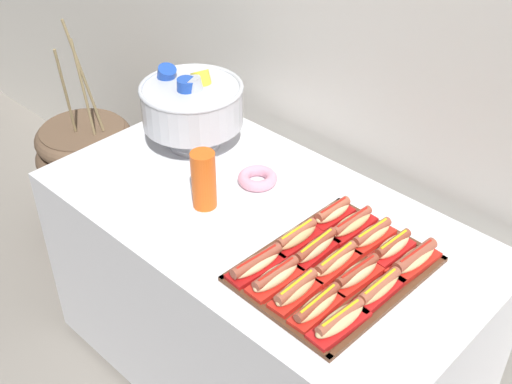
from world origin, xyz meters
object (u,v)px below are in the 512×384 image
at_px(hot_dog_1, 276,277).
at_px(hot_dog_5, 296,237).
at_px(hot_dog_3, 317,306).
at_px(hot_dog_11, 352,224).
at_px(hot_dog_13, 392,247).
at_px(hot_dog_7, 336,262).
at_px(hot_dog_8, 357,275).
at_px(serving_tray, 335,269).
at_px(cup_stack, 204,180).
at_px(hot_dog_14, 414,259).
at_px(buffet_table, 262,298).
at_px(donut, 258,178).
at_px(hot_dog_2, 296,291).
at_px(hot_dog_6, 316,249).
at_px(hot_dog_12, 372,235).
at_px(hot_dog_4, 339,321).
at_px(hot_dog_0, 256,264).
at_px(punch_bowl, 192,104).
at_px(hot_dog_10, 333,213).
at_px(hot_dog_9, 379,289).
at_px(floor_vase, 92,182).

relative_size(hot_dog_1, hot_dog_5, 1.02).
relative_size(hot_dog_3, hot_dog_11, 0.95).
bearing_deg(hot_dog_13, hot_dog_7, -116.13).
height_order(hot_dog_5, hot_dog_8, same).
distance_m(serving_tray, cup_stack, 0.50).
bearing_deg(hot_dog_13, hot_dog_14, -1.69).
relative_size(buffet_table, hot_dog_13, 9.47).
height_order(hot_dog_14, donut, hot_dog_14).
bearing_deg(hot_dog_11, hot_dog_2, -78.89).
relative_size(hot_dog_6, hot_dog_11, 0.97).
relative_size(hot_dog_8, hot_dog_12, 1.02).
xyz_separation_m(hot_dog_2, hot_dog_7, (0.00, 0.16, -0.00)).
xyz_separation_m(hot_dog_4, cup_stack, (-0.64, 0.12, 0.06)).
bearing_deg(cup_stack, hot_dog_0, -18.79).
height_order(hot_dog_2, hot_dog_13, hot_dog_2).
distance_m(hot_dog_5, hot_dog_13, 0.28).
distance_m(hot_dog_1, punch_bowl, 0.80).
xyz_separation_m(hot_dog_10, hot_dog_14, (0.30, -0.01, 0.00)).
relative_size(hot_dog_0, punch_bowl, 0.50).
bearing_deg(punch_bowl, hot_dog_12, -0.98).
distance_m(hot_dog_6, hot_dog_14, 0.28).
xyz_separation_m(hot_dog_1, hot_dog_12, (0.08, 0.33, -0.00)).
bearing_deg(hot_dog_11, donut, -178.99).
xyz_separation_m(hot_dog_4, hot_dog_7, (-0.15, 0.17, 0.00)).
bearing_deg(hot_dog_9, hot_dog_10, 149.50).
distance_m(hot_dog_5, hot_dog_7, 0.15).
bearing_deg(hot_dog_4, hot_dog_8, 112.75).
xyz_separation_m(hot_dog_3, donut, (-0.53, 0.33, -0.01)).
distance_m(serving_tray, hot_dog_2, 0.17).
bearing_deg(hot_dog_12, floor_vase, -179.14).
bearing_deg(serving_tray, hot_dog_0, -133.96).
xyz_separation_m(floor_vase, hot_dog_0, (1.37, -0.30, 0.54)).
xyz_separation_m(buffet_table, hot_dog_14, (0.48, 0.11, 0.41)).
distance_m(hot_dog_1, hot_dog_13, 0.36).
height_order(hot_dog_7, hot_dog_10, same).
height_order(hot_dog_1, hot_dog_7, same).
bearing_deg(serving_tray, hot_dog_2, -91.69).
xyz_separation_m(buffet_table, floor_vase, (-1.19, 0.09, -0.14)).
relative_size(hot_dog_6, hot_dog_8, 1.01).
bearing_deg(floor_vase, cup_stack, -10.34).
bearing_deg(hot_dog_14, hot_dog_11, 178.31).
height_order(hot_dog_4, donut, hot_dog_4).
relative_size(serving_tray, hot_dog_5, 3.07).
relative_size(hot_dog_1, donut, 1.34).
bearing_deg(donut, hot_dog_6, -22.55).
height_order(serving_tray, hot_dog_10, hot_dog_10).
xyz_separation_m(hot_dog_3, hot_dog_10, (-0.22, 0.34, 0.00)).
relative_size(hot_dog_0, hot_dog_6, 1.05).
xyz_separation_m(hot_dog_6, hot_dog_13, (0.15, 0.16, -0.00)).
xyz_separation_m(hot_dog_3, hot_dog_7, (-0.07, 0.17, 0.00)).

